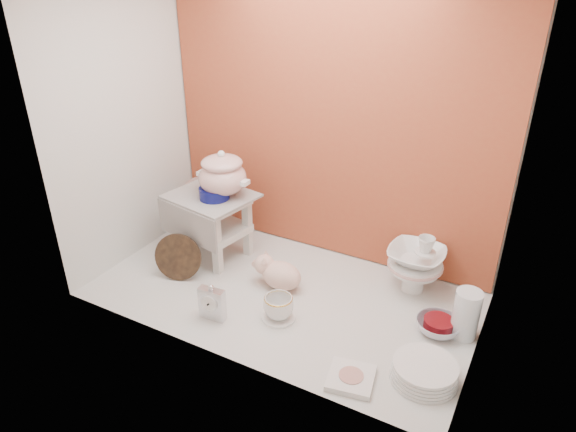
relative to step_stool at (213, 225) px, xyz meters
name	(u,v)px	position (x,y,z in m)	size (l,w,h in m)	color
ground	(282,293)	(0.50, -0.15, -0.18)	(1.80, 1.80, 0.00)	silver
niche_shell	(302,95)	(0.50, 0.03, 0.75)	(1.86, 1.03, 1.53)	#A54929
step_stool	(213,225)	(0.00, 0.00, 0.00)	(0.41, 0.36, 0.36)	silver
soup_tureen	(222,173)	(0.06, 0.03, 0.30)	(0.29, 0.29, 0.25)	white
cobalt_bowl	(214,193)	(0.04, -0.02, 0.21)	(0.16, 0.16, 0.06)	#0B0E54
floral_platter	(205,206)	(-0.19, 0.17, 0.00)	(0.35, 0.07, 0.35)	white
blue_white_vase	(209,212)	(-0.19, 0.21, -0.06)	(0.23, 0.23, 0.24)	white
lacquer_tray	(178,257)	(-0.03, -0.27, -0.06)	(0.24, 0.08, 0.24)	black
mantel_clock	(212,302)	(0.32, -0.46, -0.09)	(0.12, 0.04, 0.18)	silver
plush_pig	(281,275)	(0.48, -0.11, -0.10)	(0.26, 0.18, 0.15)	beige
teacup_saucer	(279,317)	(0.58, -0.32, -0.17)	(0.15, 0.15, 0.01)	white
gold_rim_teacup	(279,307)	(0.58, -0.32, -0.11)	(0.14, 0.14, 0.11)	white
lattice_dish	(351,378)	(1.01, -0.52, -0.17)	(0.18, 0.18, 0.02)	white
dinner_plate_stack	(425,371)	(1.26, -0.37, -0.14)	(0.27, 0.27, 0.07)	white
crystal_bowl	(438,326)	(1.24, -0.07, -0.15)	(0.19, 0.19, 0.06)	silver
clear_glass_vase	(466,314)	(1.34, -0.04, -0.07)	(0.11, 0.11, 0.23)	silver
porcelain_tower	(415,263)	(1.05, 0.19, -0.02)	(0.27, 0.27, 0.31)	white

